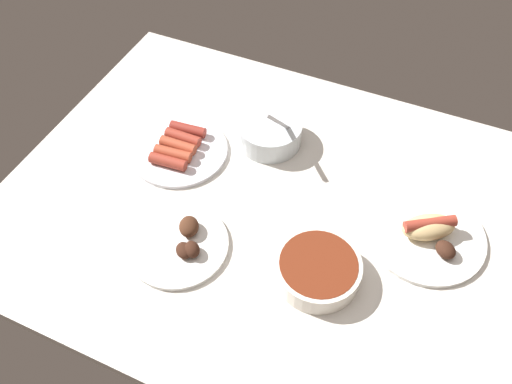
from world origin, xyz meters
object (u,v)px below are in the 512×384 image
bowl_chili (318,269)px  bowl_coleslaw (270,132)px  plate_sausages (179,149)px  plate_hotdog_assembled (427,232)px  plate_grilled_meat (180,243)px

bowl_chili → bowl_coleslaw: size_ratio=1.10×
plate_sausages → bowl_coleslaw: (18.45, 12.16, 2.11)cm
bowl_chili → plate_hotdog_assembled: (17.78, 18.11, -1.06)cm
plate_sausages → plate_hotdog_assembled: (59.37, -0.35, 0.48)cm
plate_hotdog_assembled → bowl_coleslaw: (-40.92, 12.50, 1.63)cm
bowl_chili → plate_grilled_meat: (-28.25, -4.72, -1.75)cm
bowl_chili → plate_hotdog_assembled: size_ratio=0.68×
plate_hotdog_assembled → plate_grilled_meat: (-46.03, -22.83, -0.70)cm
bowl_chili → bowl_coleslaw: bearing=127.1°
plate_grilled_meat → bowl_chili: bearing=9.5°
bowl_chili → plate_grilled_meat: bearing=-170.5°
plate_grilled_meat → plate_hotdog_assembled: bearing=26.4°
bowl_coleslaw → plate_grilled_meat: bearing=-98.2°
plate_hotdog_assembled → plate_sausages: bearing=179.7°
bowl_chili → plate_sausages: bowl_chili is taller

